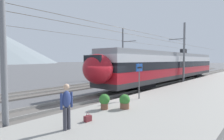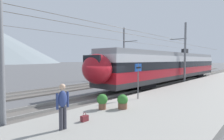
{
  "view_description": "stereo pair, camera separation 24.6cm",
  "coord_description": "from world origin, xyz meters",
  "px_view_note": "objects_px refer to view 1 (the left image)",
  "views": [
    {
      "loc": [
        -9.78,
        -8.46,
        2.94
      ],
      "look_at": [
        3.15,
        2.66,
        2.0
      ],
      "focal_mm": 29.26,
      "sensor_mm": 36.0,
      "label": 1
    },
    {
      "loc": [
        -9.62,
        -8.64,
        2.94
      ],
      "look_at": [
        3.15,
        2.66,
        2.0
      ],
      "focal_mm": 29.26,
      "sensor_mm": 36.0,
      "label": 2
    }
  ],
  "objects_px": {
    "passenger_walking": "(67,104)",
    "potted_plant_platform_edge": "(125,101)",
    "potted_plant_by_shelter": "(104,100)",
    "platform_sign": "(139,73)",
    "train_far_track": "(176,63)",
    "catenary_mast_west": "(1,24)",
    "handbag_beside_passenger": "(88,118)",
    "catenary_mast_mid": "(183,52)",
    "train_near_platform": "(171,66)",
    "catenary_mast_far_side": "(124,52)"
  },
  "relations": [
    {
      "from": "catenary_mast_west",
      "to": "handbag_beside_passenger",
      "type": "xyz_separation_m",
      "value": [
        2.36,
        -2.34,
        -3.83
      ]
    },
    {
      "from": "train_near_platform",
      "to": "potted_plant_platform_edge",
      "type": "relative_size",
      "value": 37.12
    },
    {
      "from": "train_near_platform",
      "to": "potted_plant_by_shelter",
      "type": "distance_m",
      "value": 16.31
    },
    {
      "from": "train_far_track",
      "to": "handbag_beside_passenger",
      "type": "xyz_separation_m",
      "value": [
        -34.09,
        -9.65,
        -1.72
      ]
    },
    {
      "from": "catenary_mast_west",
      "to": "catenary_mast_mid",
      "type": "relative_size",
      "value": 1.0
    },
    {
      "from": "train_near_platform",
      "to": "potted_plant_platform_edge",
      "type": "bearing_deg",
      "value": -165.43
    },
    {
      "from": "potted_plant_platform_edge",
      "to": "handbag_beside_passenger",
      "type": "bearing_deg",
      "value": -179.34
    },
    {
      "from": "catenary_mast_mid",
      "to": "potted_plant_platform_edge",
      "type": "xyz_separation_m",
      "value": [
        -14.92,
        -2.32,
        -3.09
      ]
    },
    {
      "from": "catenary_mast_west",
      "to": "potted_plant_platform_edge",
      "type": "distance_m",
      "value": 6.52
    },
    {
      "from": "catenary_mast_west",
      "to": "platform_sign",
      "type": "height_order",
      "value": "catenary_mast_west"
    },
    {
      "from": "catenary_mast_west",
      "to": "handbag_beside_passenger",
      "type": "height_order",
      "value": "catenary_mast_west"
    },
    {
      "from": "catenary_mast_mid",
      "to": "potted_plant_platform_edge",
      "type": "bearing_deg",
      "value": -171.15
    },
    {
      "from": "train_far_track",
      "to": "handbag_beside_passenger",
      "type": "relative_size",
      "value": 84.77
    },
    {
      "from": "handbag_beside_passenger",
      "to": "train_far_track",
      "type": "bearing_deg",
      "value": 15.8
    },
    {
      "from": "catenary_mast_mid",
      "to": "train_near_platform",
      "type": "bearing_deg",
      "value": 81.47
    },
    {
      "from": "potted_plant_by_shelter",
      "to": "catenary_mast_far_side",
      "type": "bearing_deg",
      "value": 34.14
    },
    {
      "from": "platform_sign",
      "to": "passenger_walking",
      "type": "distance_m",
      "value": 6.42
    },
    {
      "from": "passenger_walking",
      "to": "handbag_beside_passenger",
      "type": "height_order",
      "value": "passenger_walking"
    },
    {
      "from": "train_far_track",
      "to": "catenary_mast_west",
      "type": "height_order",
      "value": "catenary_mast_west"
    },
    {
      "from": "platform_sign",
      "to": "handbag_beside_passenger",
      "type": "distance_m",
      "value": 5.5
    },
    {
      "from": "platform_sign",
      "to": "potted_plant_by_shelter",
      "type": "bearing_deg",
      "value": -179.48
    },
    {
      "from": "potted_plant_by_shelter",
      "to": "passenger_walking",
      "type": "bearing_deg",
      "value": -163.76
    },
    {
      "from": "passenger_walking",
      "to": "platform_sign",
      "type": "bearing_deg",
      "value": 7.98
    },
    {
      "from": "catenary_mast_west",
      "to": "catenary_mast_mid",
      "type": "xyz_separation_m",
      "value": [
        19.88,
        0.02,
        -0.46
      ]
    },
    {
      "from": "platform_sign",
      "to": "potted_plant_platform_edge",
      "type": "height_order",
      "value": "platform_sign"
    },
    {
      "from": "train_far_track",
      "to": "catenary_mast_west",
      "type": "relative_size",
      "value": 0.63
    },
    {
      "from": "train_near_platform",
      "to": "passenger_walking",
      "type": "bearing_deg",
      "value": -167.84
    },
    {
      "from": "catenary_mast_far_side",
      "to": "potted_plant_platform_edge",
      "type": "relative_size",
      "value": 66.0
    },
    {
      "from": "passenger_walking",
      "to": "handbag_beside_passenger",
      "type": "xyz_separation_m",
      "value": [
        1.1,
        0.09,
        -0.82
      ]
    },
    {
      "from": "platform_sign",
      "to": "train_far_track",
      "type": "bearing_deg",
      "value": 17.04
    },
    {
      "from": "passenger_walking",
      "to": "potted_plant_by_shelter",
      "type": "bearing_deg",
      "value": 16.24
    },
    {
      "from": "handbag_beside_passenger",
      "to": "passenger_walking",
      "type": "bearing_deg",
      "value": -175.14
    },
    {
      "from": "train_far_track",
      "to": "catenary_mast_far_side",
      "type": "relative_size",
      "value": 0.63
    },
    {
      "from": "platform_sign",
      "to": "passenger_walking",
      "type": "bearing_deg",
      "value": -172.02
    },
    {
      "from": "platform_sign",
      "to": "potted_plant_platform_edge",
      "type": "distance_m",
      "value": 3.01
    },
    {
      "from": "catenary_mast_far_side",
      "to": "handbag_beside_passenger",
      "type": "height_order",
      "value": "catenary_mast_far_side"
    },
    {
      "from": "handbag_beside_passenger",
      "to": "potted_plant_platform_edge",
      "type": "relative_size",
      "value": 0.49
    },
    {
      "from": "train_near_platform",
      "to": "catenary_mast_west",
      "type": "bearing_deg",
      "value": -175.37
    },
    {
      "from": "train_near_platform",
      "to": "platform_sign",
      "type": "xyz_separation_m",
      "value": [
        -12.55,
        -3.18,
        -0.15
      ]
    },
    {
      "from": "catenary_mast_west",
      "to": "potted_plant_platform_edge",
      "type": "height_order",
      "value": "catenary_mast_west"
    },
    {
      "from": "train_far_track",
      "to": "handbag_beside_passenger",
      "type": "bearing_deg",
      "value": -164.2
    },
    {
      "from": "platform_sign",
      "to": "potted_plant_platform_edge",
      "type": "relative_size",
      "value": 3.05
    },
    {
      "from": "catenary_mast_west",
      "to": "handbag_beside_passenger",
      "type": "bearing_deg",
      "value": -44.71
    },
    {
      "from": "train_far_track",
      "to": "passenger_walking",
      "type": "bearing_deg",
      "value": -164.53
    },
    {
      "from": "handbag_beside_passenger",
      "to": "platform_sign",
      "type": "bearing_deg",
      "value": 8.64
    },
    {
      "from": "train_far_track",
      "to": "potted_plant_platform_edge",
      "type": "distance_m",
      "value": 32.96
    },
    {
      "from": "passenger_walking",
      "to": "potted_plant_platform_edge",
      "type": "bearing_deg",
      "value": 1.91
    },
    {
      "from": "platform_sign",
      "to": "potted_plant_platform_edge",
      "type": "bearing_deg",
      "value": -163.73
    },
    {
      "from": "train_far_track",
      "to": "catenary_mast_mid",
      "type": "height_order",
      "value": "catenary_mast_mid"
    },
    {
      "from": "potted_plant_by_shelter",
      "to": "catenary_mast_west",
      "type": "bearing_deg",
      "value": 159.37
    }
  ]
}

